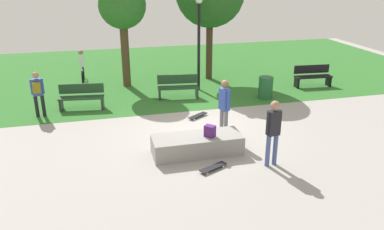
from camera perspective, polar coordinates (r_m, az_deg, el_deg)
The scene contains 16 objects.
ground_plane at distance 12.21m, azimuth 1.57°, elevation -2.37°, with size 28.00×28.00×0.00m, color #9E9993.
grass_lawn at distance 19.55m, azimuth -4.71°, elevation 6.63°, with size 26.60×12.18×0.01m, color #2D6B28.
concrete_ledge at distance 10.69m, azimuth 0.75°, elevation -4.41°, with size 2.48×0.91×0.52m, color gray.
backpack_on_ledge at distance 10.50m, azimuth 2.67°, elevation -2.39°, with size 0.28×0.20×0.32m, color #4C1E66.
skater_performing_trick at distance 9.95m, azimuth 11.96°, elevation -1.91°, with size 0.43×0.24×1.78m.
skater_watching at distance 11.48m, azimuth 4.81°, elevation 1.66°, with size 0.28×0.42×1.79m.
skateboard_by_ledge at distance 9.96m, azimuth 3.16°, elevation -7.74°, with size 0.81×0.53×0.08m.
skateboard_spare at distance 13.28m, azimuth 0.87°, elevation -0.08°, with size 0.78×0.61×0.08m.
park_bench_center_lawn at distance 17.48m, azimuth 17.44°, elevation 5.61°, with size 1.63×0.58×0.91m.
park_bench_far_left at distance 15.16m, azimuth -2.09°, elevation 4.29°, with size 1.64×0.64×0.91m.
park_bench_near_lamppost at distance 14.53m, azimuth -16.06°, elevation 2.70°, with size 1.65×0.66×0.91m.
tree_tall_oak at distance 16.49m, azimuth -10.28°, elevation 15.48°, with size 1.95×1.95×4.40m.
lamp_post at distance 15.83m, azimuth 1.02°, elevation 11.91°, with size 0.28×0.28×3.80m.
trash_bin at distance 15.41m, azimuth 10.85°, elevation 4.00°, with size 0.56×0.56×0.86m, color #1E592D.
pedestrian_with_backpack at distance 14.05m, azimuth -21.91°, elevation 3.37°, with size 0.43×0.35×1.59m.
cyclist_on_bicycle at distance 17.84m, azimuth -15.94°, elevation 6.57°, with size 0.22×1.82×1.52m.
Camera 1 is at (-3.06, -10.78, 4.86)m, focal length 35.99 mm.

